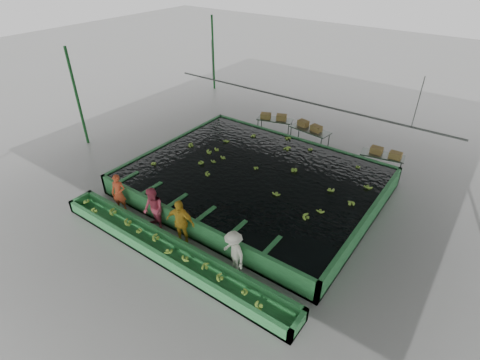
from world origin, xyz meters
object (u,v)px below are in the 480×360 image
Objects in this scene: worker_a at (119,193)px; packing_table_left at (275,126)px; box_stack_mid at (309,128)px; sorting_trough at (169,251)px; worker_c at (180,222)px; worker_b at (153,209)px; packing_table_right at (381,163)px; box_stack_right at (385,156)px; flotation_tank at (254,181)px; packing_table_mid at (309,138)px; worker_d at (234,252)px; box_stack_left at (273,119)px.

worker_a is 0.83× the size of packing_table_left.
worker_a is 10.07m from box_stack_mid.
worker_c is at bearing 101.67° from sorting_trough.
worker_b is 10.55m from packing_table_right.
sorting_trough is 10.29m from box_stack_mid.
box_stack_right is (5.54, 9.03, -0.00)m from worker_b.
flotation_tank is 4.33m from worker_c.
packing_table_right is at bearing 171.71° from box_stack_right.
worker_c is at bearing -91.27° from packing_table_mid.
packing_table_mid is (0.21, 9.41, -0.44)m from worker_c.
packing_table_left is at bearing 57.90° from worker_a.
box_stack_left is (-4.39, 9.53, 0.08)m from worker_d.
packing_table_mid is 1.09× the size of packing_table_right.
box_stack_left is (-0.05, -0.08, 0.44)m from packing_table_left.
box_stack_mid reaches higher than packing_table_mid.
worker_b is 9.54m from packing_table_mid.
worker_c is 9.76m from box_stack_left.
worker_c is (3.31, 0.00, 0.11)m from worker_a.
worker_b reaches higher than worker_d.
box_stack_left is at bearing -122.54° from packing_table_left.
worker_d is at bearing -101.84° from box_stack_right.
flotation_tank is at bearing -89.55° from box_stack_mid.
flotation_tank is at bearing 72.88° from worker_c.
worker_d is at bearing -24.56° from worker_a.
box_stack_right is (6.28, -0.51, -0.01)m from box_stack_left.
worker_b reaches higher than box_stack_left.
box_stack_left reaches higher than sorting_trough.
flotation_tank reaches higher than packing_table_right.
flotation_tank is 5.48× the size of worker_c.
worker_c is at bearing 19.47° from worker_b.
box_stack_mid reaches higher than box_stack_left.
worker_d is (2.14, 0.80, 0.55)m from sorting_trough.
box_stack_right is (3.99, -0.38, 0.39)m from packing_table_mid.
flotation_tank is at bearing -67.49° from packing_table_left.
box_stack_left is (-6.17, 0.49, 0.44)m from packing_table_right.
sorting_trough is 7.25× the size of box_stack_right.
box_stack_left is 1.02× the size of box_stack_right.
worker_a is at bearing -159.03° from worker_d.
packing_table_right is at bearing 50.46° from flotation_tank.
packing_table_mid is (0.04, 10.21, 0.22)m from sorting_trough.
worker_c is at bearing -78.04° from packing_table_left.
flotation_tank is 7.20× the size of box_stack_mid.
sorting_trough is 10.64m from box_stack_right.
packing_table_right is at bearing -5.40° from packing_table_mid.
flotation_tank is 7.10× the size of box_stack_left.
packing_table_mid is at bearing 174.60° from packing_table_right.
worker_a is 0.77× the size of packing_table_mid.
worker_d is 0.84× the size of packing_table_right.
worker_a is at bearing 167.03° from sorting_trough.
flotation_tank is 5.75m from packing_table_left.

